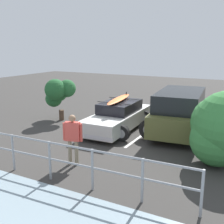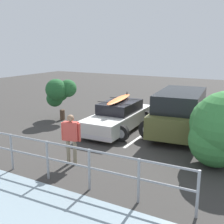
# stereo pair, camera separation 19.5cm
# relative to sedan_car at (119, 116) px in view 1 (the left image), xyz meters

# --- Properties ---
(ground_plane) EXTENTS (44.00, 44.00, 0.02)m
(ground_plane) POSITION_rel_sedan_car_xyz_m (0.10, -0.46, -0.63)
(ground_plane) COLOR #383533
(ground_plane) RESTS_ON ground
(parking_stripe) EXTENTS (0.12, 4.02, 0.00)m
(parking_stripe) POSITION_rel_sedan_car_xyz_m (-1.30, 0.04, -0.62)
(parking_stripe) COLOR silver
(parking_stripe) RESTS_ON ground
(sedan_car) EXTENTS (2.38, 4.55, 1.56)m
(sedan_car) POSITION_rel_sedan_car_xyz_m (0.00, 0.00, 0.00)
(sedan_car) COLOR silver
(sedan_car) RESTS_ON ground
(suv_car) EXTENTS (3.08, 4.67, 1.88)m
(suv_car) POSITION_rel_sedan_car_xyz_m (-2.60, -0.72, 0.36)
(suv_car) COLOR brown
(suv_car) RESTS_ON ground
(person_bystander) EXTENTS (0.62, 0.31, 1.66)m
(person_bystander) POSITION_rel_sedan_car_xyz_m (-0.49, 4.20, 0.38)
(person_bystander) COLOR gray
(person_bystander) RESTS_ON ground
(railing_fence) EXTENTS (9.82, 0.42, 1.15)m
(railing_fence) POSITION_rel_sedan_car_xyz_m (0.18, 5.38, 0.13)
(railing_fence) COLOR gray
(railing_fence) RESTS_ON ground
(bush_near_left) EXTENTS (1.76, 1.73, 2.16)m
(bush_near_left) POSITION_rel_sedan_car_xyz_m (3.49, -0.09, 0.83)
(bush_near_left) COLOR #4C3828
(bush_near_left) RESTS_ON ground
(bush_near_right) EXTENTS (2.22, 2.24, 2.44)m
(bush_near_right) POSITION_rel_sedan_car_xyz_m (-4.63, 1.99, 0.59)
(bush_near_right) COLOR #4C3828
(bush_near_right) RESTS_ON ground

